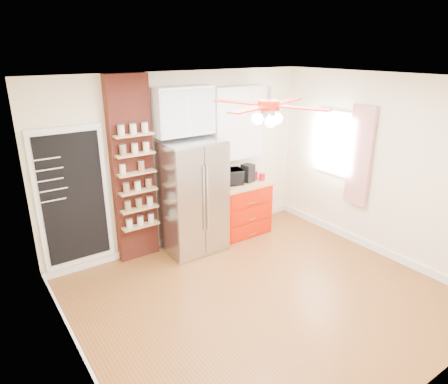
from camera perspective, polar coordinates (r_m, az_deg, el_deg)
floor at (r=5.34m, az=5.39°, el=-14.56°), size 4.50×4.50×0.00m
ceiling at (r=4.41m, az=6.55°, el=15.72°), size 4.50×4.50×0.00m
wall_back at (r=6.28m, az=-6.03°, el=4.45°), size 4.50×0.02×2.70m
wall_front at (r=3.59m, az=27.40°, el=-10.16°), size 4.50×0.02×2.70m
wall_left at (r=3.77m, az=-21.41°, el=-7.80°), size 0.02×4.00×2.70m
wall_right at (r=6.34m, az=21.60°, el=3.30°), size 0.02×4.00×2.70m
chalkboard at (r=5.74m, az=-20.73°, el=-0.89°), size 0.95×0.05×1.95m
brick_pillar at (r=5.86m, az=-12.92°, el=2.93°), size 0.60×0.16×2.70m
fridge at (r=6.09m, az=-4.58°, el=-0.68°), size 0.90×0.70×1.75m
upper_glass_cabinet at (r=5.94m, az=-5.90°, el=11.47°), size 0.90×0.35×0.70m
red_cabinet at (r=6.79m, az=2.37°, el=-2.25°), size 0.94×0.64×0.90m
upper_shelf_unit at (r=6.52m, az=1.64°, el=9.87°), size 0.90×0.30×1.15m
window at (r=6.80m, az=15.48°, el=6.78°), size 0.04×0.75×1.05m
curtain at (r=6.45m, az=18.82°, el=4.84°), size 0.06×0.40×1.55m
ceiling_fan at (r=4.44m, az=6.41°, el=12.17°), size 1.40×1.40×0.44m
toaster_oven at (r=6.52m, az=0.64°, el=2.17°), size 0.51×0.41×0.25m
coffee_maker at (r=6.65m, az=3.41°, el=2.71°), size 0.21×0.21×0.30m
canister_left at (r=6.76m, az=5.46°, el=2.19°), size 0.13×0.13×0.13m
canister_right at (r=6.81m, az=4.44°, el=2.45°), size 0.11×0.11×0.15m
pantry_jar_oats at (r=5.68m, az=-14.30°, el=3.18°), size 0.10×0.10×0.13m
pantry_jar_beans at (r=5.75m, az=-11.74°, el=3.64°), size 0.09×0.09×0.14m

